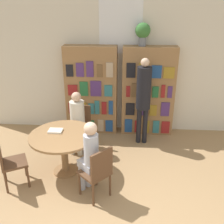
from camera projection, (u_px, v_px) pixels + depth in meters
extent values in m
cube|color=beige|center=(120.00, 67.00, 5.80)|extent=(6.40, 0.06, 3.00)
cube|color=white|center=(121.00, 27.00, 5.43)|extent=(0.90, 0.01, 1.10)
cube|color=olive|center=(91.00, 90.00, 5.87)|extent=(1.14, 0.32, 1.98)
cube|color=tan|center=(74.00, 125.00, 6.07)|extent=(0.12, 0.02, 0.25)
cube|color=olive|center=(83.00, 126.00, 6.05)|extent=(0.14, 0.02, 0.24)
cube|color=#236638|center=(91.00, 126.00, 6.04)|extent=(0.13, 0.02, 0.27)
cube|color=tan|center=(101.00, 125.00, 6.02)|extent=(0.13, 0.02, 0.29)
cube|color=navy|center=(109.00, 126.00, 6.01)|extent=(0.16, 0.02, 0.28)
cube|color=maroon|center=(71.00, 108.00, 5.89)|extent=(0.12, 0.02, 0.25)
cube|color=tan|center=(78.00, 108.00, 5.88)|extent=(0.12, 0.02, 0.28)
cube|color=olive|center=(84.00, 108.00, 5.87)|extent=(0.10, 0.02, 0.27)
cube|color=#2D707A|center=(91.00, 109.00, 5.87)|extent=(0.13, 0.02, 0.25)
cube|color=#2D707A|center=(97.00, 107.00, 5.84)|extent=(0.11, 0.02, 0.32)
cube|color=maroon|center=(104.00, 108.00, 5.84)|extent=(0.11, 0.02, 0.29)
cube|color=navy|center=(111.00, 108.00, 5.82)|extent=(0.09, 0.02, 0.33)
cube|color=maroon|center=(73.00, 90.00, 5.72)|extent=(0.21, 0.02, 0.24)
cube|color=#236638|center=(84.00, 89.00, 5.69)|extent=(0.18, 0.02, 0.32)
cube|color=#4C2D6B|center=(96.00, 89.00, 5.67)|extent=(0.23, 0.02, 0.34)
cube|color=#2D707A|center=(108.00, 91.00, 5.67)|extent=(0.17, 0.02, 0.26)
cube|color=black|center=(70.00, 71.00, 5.55)|extent=(0.15, 0.02, 0.25)
cube|color=#4C2D6B|center=(80.00, 70.00, 5.53)|extent=(0.16, 0.02, 0.29)
cube|color=#4C2D6B|center=(90.00, 69.00, 5.50)|extent=(0.15, 0.02, 0.34)
cube|color=brown|center=(100.00, 71.00, 5.51)|extent=(0.12, 0.02, 0.27)
cube|color=tan|center=(110.00, 70.00, 5.48)|extent=(0.15, 0.02, 0.32)
cube|color=olive|center=(148.00, 92.00, 5.79)|extent=(1.14, 0.32, 1.98)
cube|color=navy|center=(128.00, 126.00, 5.97)|extent=(0.17, 0.02, 0.32)
cube|color=maroon|center=(137.00, 126.00, 5.96)|extent=(0.12, 0.02, 0.30)
cube|color=olive|center=(146.00, 127.00, 5.95)|extent=(0.13, 0.02, 0.30)
cube|color=#2D707A|center=(156.00, 127.00, 5.94)|extent=(0.14, 0.02, 0.30)
cube|color=maroon|center=(165.00, 127.00, 5.93)|extent=(0.18, 0.02, 0.29)
cube|color=black|center=(130.00, 109.00, 5.81)|extent=(0.19, 0.02, 0.28)
cube|color=#4C2D6B|center=(142.00, 108.00, 5.78)|extent=(0.22, 0.02, 0.33)
cube|color=olive|center=(153.00, 110.00, 5.78)|extent=(0.15, 0.02, 0.25)
cube|color=#4C2D6B|center=(165.00, 109.00, 5.75)|extent=(0.19, 0.02, 0.32)
cube|color=maroon|center=(128.00, 91.00, 5.64)|extent=(0.08, 0.02, 0.24)
cube|color=brown|center=(135.00, 90.00, 5.62)|extent=(0.13, 0.02, 0.31)
cube|color=maroon|center=(142.00, 92.00, 5.62)|extent=(0.12, 0.02, 0.25)
cube|color=navy|center=(148.00, 90.00, 5.60)|extent=(0.11, 0.02, 0.33)
cube|color=#236638|center=(155.00, 92.00, 5.61)|extent=(0.13, 0.02, 0.24)
cube|color=maroon|center=(163.00, 91.00, 5.59)|extent=(0.08, 0.02, 0.29)
cube|color=#4C2D6B|center=(170.00, 92.00, 5.59)|extent=(0.10, 0.02, 0.26)
cube|color=black|center=(131.00, 70.00, 5.46)|extent=(0.19, 0.02, 0.31)
cube|color=olive|center=(144.00, 70.00, 5.44)|extent=(0.20, 0.02, 0.32)
cube|color=navy|center=(156.00, 72.00, 5.43)|extent=(0.21, 0.02, 0.27)
cube|color=olive|center=(169.00, 73.00, 5.42)|extent=(0.23, 0.02, 0.24)
cylinder|color=slate|center=(142.00, 41.00, 5.37)|extent=(0.15, 0.15, 0.19)
sphere|color=#387033|center=(143.00, 30.00, 5.28)|extent=(0.31, 0.31, 0.31)
cylinder|color=olive|center=(66.00, 171.00, 4.76)|extent=(0.44, 0.44, 0.03)
cylinder|color=olive|center=(65.00, 154.00, 4.62)|extent=(0.12, 0.12, 0.69)
cylinder|color=olive|center=(63.00, 136.00, 4.47)|extent=(1.16, 1.16, 0.04)
cube|color=brown|center=(14.00, 163.00, 4.28)|extent=(0.54, 0.54, 0.04)
cube|color=brown|center=(0.00, 152.00, 4.11)|extent=(0.22, 0.37, 0.45)
cylinder|color=brown|center=(25.00, 166.00, 4.57)|extent=(0.04, 0.04, 0.41)
cylinder|color=brown|center=(28.00, 177.00, 4.29)|extent=(0.04, 0.04, 0.41)
cylinder|color=brown|center=(5.00, 171.00, 4.44)|extent=(0.04, 0.04, 0.41)
cylinder|color=brown|center=(6.00, 183.00, 4.16)|extent=(0.04, 0.04, 0.41)
cube|color=brown|center=(79.00, 130.00, 5.35)|extent=(0.45, 0.45, 0.04)
cube|color=brown|center=(81.00, 115.00, 5.41)|extent=(0.40, 0.09, 0.45)
cylinder|color=brown|center=(85.00, 144.00, 5.26)|extent=(0.04, 0.04, 0.41)
cylinder|color=brown|center=(69.00, 142.00, 5.32)|extent=(0.04, 0.04, 0.41)
cylinder|color=brown|center=(90.00, 136.00, 5.56)|extent=(0.04, 0.04, 0.41)
cylinder|color=brown|center=(75.00, 134.00, 5.62)|extent=(0.04, 0.04, 0.41)
cube|color=brown|center=(94.00, 173.00, 4.03)|extent=(0.57, 0.57, 0.04)
cube|color=brown|center=(102.00, 164.00, 3.81)|extent=(0.30, 0.31, 0.45)
cylinder|color=brown|center=(80.00, 184.00, 4.13)|extent=(0.04, 0.04, 0.41)
cylinder|color=brown|center=(96.00, 175.00, 4.34)|extent=(0.04, 0.04, 0.41)
cylinder|color=brown|center=(93.00, 195.00, 3.90)|extent=(0.04, 0.04, 0.41)
cylinder|color=brown|center=(110.00, 185.00, 4.11)|extent=(0.04, 0.04, 0.41)
cube|color=beige|center=(77.00, 129.00, 5.19)|extent=(0.33, 0.35, 0.12)
cylinder|color=beige|center=(77.00, 113.00, 5.14)|extent=(0.29, 0.29, 0.50)
sphere|color=tan|center=(76.00, 97.00, 5.00)|extent=(0.19, 0.19, 0.19)
cylinder|color=beige|center=(80.00, 145.00, 5.19)|extent=(0.10, 0.10, 0.45)
cylinder|color=beige|center=(72.00, 144.00, 5.22)|extent=(0.10, 0.10, 0.45)
cube|color=#B2B7C6|center=(89.00, 164.00, 4.09)|extent=(0.39, 0.38, 0.12)
cylinder|color=#B2B7C6|center=(91.00, 149.00, 3.91)|extent=(0.22, 0.22, 0.50)
sphere|color=#DBB293|center=(90.00, 129.00, 3.77)|extent=(0.20, 0.20, 0.20)
cylinder|color=#B2B7C6|center=(82.00, 178.00, 4.24)|extent=(0.10, 0.10, 0.45)
cylinder|color=#B2B7C6|center=(88.00, 174.00, 4.32)|extent=(0.10, 0.10, 0.45)
cylinder|color=black|center=(139.00, 126.00, 5.58)|extent=(0.10, 0.10, 0.80)
cylinder|color=black|center=(145.00, 126.00, 5.57)|extent=(0.10, 0.10, 0.80)
cylinder|color=black|center=(144.00, 88.00, 5.24)|extent=(0.29, 0.29, 0.87)
sphere|color=#DBB293|center=(145.00, 62.00, 5.03)|extent=(0.17, 0.17, 0.17)
cylinder|color=black|center=(148.00, 74.00, 5.39)|extent=(0.07, 0.30, 0.07)
cube|color=silver|center=(55.00, 131.00, 4.56)|extent=(0.24, 0.18, 0.03)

